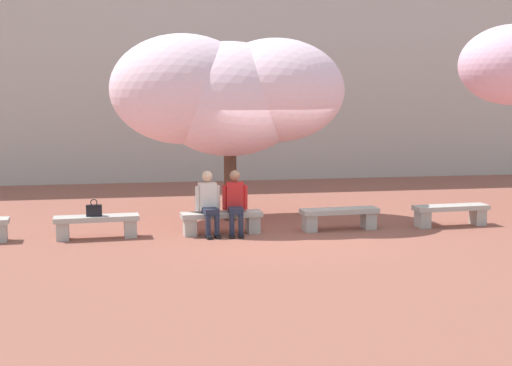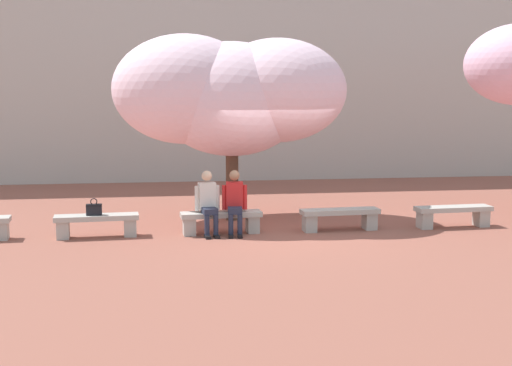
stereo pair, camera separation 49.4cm
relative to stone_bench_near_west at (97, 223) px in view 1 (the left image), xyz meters
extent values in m
plane|color=#8E5142|center=(3.71, 0.00, -0.30)|extent=(100.00, 100.00, 0.00)
cube|color=#B7B2A8|center=(3.71, 10.26, 4.16)|extent=(28.01, 4.00, 8.91)
cube|color=#ADA89E|center=(-1.82, 0.04, -0.12)|extent=(0.26, 0.35, 0.35)
cube|color=#ADA89E|center=(0.00, 0.00, 0.10)|extent=(1.66, 0.52, 0.10)
cube|color=#ADA89E|center=(-0.65, -0.04, -0.12)|extent=(0.26, 0.35, 0.35)
cube|color=#ADA89E|center=(0.65, 0.04, -0.12)|extent=(0.26, 0.35, 0.35)
cube|color=#ADA89E|center=(2.47, 0.00, 0.10)|extent=(1.66, 0.52, 0.10)
cube|color=#ADA89E|center=(1.82, -0.04, -0.12)|extent=(0.26, 0.35, 0.35)
cube|color=#ADA89E|center=(3.12, 0.04, -0.12)|extent=(0.26, 0.35, 0.35)
cube|color=#ADA89E|center=(4.95, 0.00, 0.10)|extent=(1.66, 0.52, 0.10)
cube|color=#ADA89E|center=(4.30, -0.04, -0.12)|extent=(0.26, 0.35, 0.35)
cube|color=#ADA89E|center=(5.59, 0.04, -0.12)|extent=(0.26, 0.35, 0.35)
cube|color=#ADA89E|center=(7.42, 0.00, 0.10)|extent=(1.66, 0.52, 0.10)
cube|color=#ADA89E|center=(6.77, -0.04, -0.12)|extent=(0.26, 0.35, 0.35)
cube|color=#ADA89E|center=(8.07, 0.04, -0.12)|extent=(0.26, 0.35, 0.35)
cube|color=black|center=(2.17, -0.43, -0.27)|extent=(0.13, 0.23, 0.06)
cylinder|color=#23283D|center=(2.16, -0.37, -0.06)|extent=(0.10, 0.10, 0.42)
cube|color=black|center=(2.34, -0.40, -0.27)|extent=(0.13, 0.23, 0.06)
cylinder|color=#23283D|center=(2.34, -0.34, -0.06)|extent=(0.10, 0.10, 0.42)
cube|color=#23283D|center=(2.22, -0.18, 0.21)|extent=(0.33, 0.43, 0.12)
cube|color=silver|center=(2.19, 0.04, 0.48)|extent=(0.37, 0.26, 0.54)
sphere|color=beige|center=(2.19, 0.04, 0.89)|extent=(0.21, 0.21, 0.21)
cylinder|color=silver|center=(1.99, -0.01, 0.44)|extent=(0.09, 0.09, 0.50)
cylinder|color=silver|center=(2.40, 0.05, 0.44)|extent=(0.09, 0.09, 0.50)
cube|color=black|center=(2.63, -0.41, -0.27)|extent=(0.12, 0.23, 0.06)
cylinder|color=#23283D|center=(2.63, -0.35, -0.06)|extent=(0.10, 0.10, 0.42)
cube|color=black|center=(2.81, -0.43, -0.27)|extent=(0.12, 0.23, 0.06)
cylinder|color=#23283D|center=(2.81, -0.37, -0.06)|extent=(0.10, 0.10, 0.42)
cube|color=#23283D|center=(2.74, -0.18, 0.21)|extent=(0.31, 0.42, 0.12)
cube|color=red|center=(2.75, 0.04, 0.48)|extent=(0.36, 0.24, 0.54)
sphere|color=#A37556|center=(2.75, 0.04, 0.89)|extent=(0.21, 0.21, 0.21)
cylinder|color=red|center=(2.54, 0.04, 0.44)|extent=(0.09, 0.09, 0.50)
cylinder|color=red|center=(2.96, 0.00, 0.44)|extent=(0.09, 0.09, 0.50)
cube|color=black|center=(-0.04, -0.02, 0.26)|extent=(0.30, 0.14, 0.22)
cube|color=black|center=(-0.04, -0.03, 0.35)|extent=(0.30, 0.15, 0.04)
torus|color=black|center=(-0.04, -0.02, 0.42)|extent=(0.14, 0.02, 0.14)
cylinder|color=#513828|center=(2.86, 1.53, 0.50)|extent=(0.28, 0.28, 1.60)
ellipsoid|color=#F4CCDB|center=(2.86, 1.53, 2.40)|extent=(3.34, 3.02, 2.51)
ellipsoid|color=#F4CCDB|center=(1.85, 1.55, 2.61)|extent=(3.18, 2.77, 2.39)
ellipsoid|color=#F4CCDB|center=(3.88, 1.46, 2.59)|extent=(3.05, 2.92, 2.29)
camera|label=1|loc=(0.72, -14.09, 2.64)|focal=50.00mm
camera|label=2|loc=(1.20, -14.17, 2.64)|focal=50.00mm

